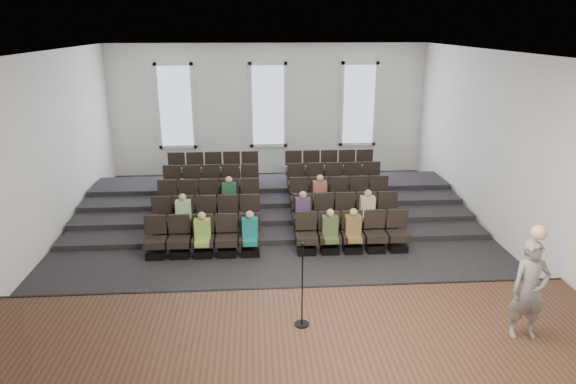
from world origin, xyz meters
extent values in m
plane|color=black|center=(0.00, 0.00, 0.00)|extent=(14.00, 14.00, 0.00)
cube|color=white|center=(0.00, 0.00, 5.01)|extent=(12.00, 14.00, 0.02)
cube|color=white|center=(0.00, 7.02, 2.50)|extent=(12.00, 0.04, 5.00)
cube|color=white|center=(0.00, -7.02, 2.50)|extent=(12.00, 0.04, 5.00)
cube|color=white|center=(-6.02, 0.00, 2.50)|extent=(0.04, 14.00, 5.00)
cube|color=white|center=(6.02, 0.00, 2.50)|extent=(0.04, 14.00, 5.00)
cube|color=#42291C|center=(0.00, -5.10, 0.25)|extent=(11.80, 3.60, 0.50)
cube|color=black|center=(0.00, -3.33, 0.25)|extent=(11.80, 0.06, 0.52)
cube|color=black|center=(0.00, 2.33, 0.07)|extent=(11.80, 4.80, 0.15)
cube|color=black|center=(0.00, 2.85, 0.15)|extent=(11.80, 3.75, 0.30)
cube|color=black|center=(0.00, 3.38, 0.22)|extent=(11.80, 2.70, 0.45)
cube|color=black|center=(0.00, 3.90, 0.30)|extent=(11.80, 1.65, 0.60)
cube|color=black|center=(-3.13, -0.60, 0.10)|extent=(0.47, 0.43, 0.20)
cube|color=black|center=(-3.13, -0.60, 0.41)|extent=(0.55, 0.50, 0.19)
cube|color=black|center=(-3.13, -0.39, 0.82)|extent=(0.55, 0.08, 0.50)
cube|color=black|center=(-2.53, -0.60, 0.10)|extent=(0.47, 0.43, 0.20)
cube|color=black|center=(-2.53, -0.60, 0.41)|extent=(0.55, 0.50, 0.19)
cube|color=black|center=(-2.53, -0.39, 0.82)|extent=(0.55, 0.08, 0.50)
cube|color=black|center=(-1.93, -0.60, 0.10)|extent=(0.47, 0.43, 0.20)
cube|color=black|center=(-1.93, -0.60, 0.41)|extent=(0.55, 0.50, 0.19)
cube|color=black|center=(-1.93, -0.39, 0.82)|extent=(0.55, 0.08, 0.50)
cube|color=black|center=(-1.33, -0.60, 0.10)|extent=(0.47, 0.43, 0.20)
cube|color=black|center=(-1.33, -0.60, 0.41)|extent=(0.55, 0.50, 0.19)
cube|color=black|center=(-1.33, -0.39, 0.82)|extent=(0.55, 0.08, 0.50)
cube|color=black|center=(-0.73, -0.60, 0.10)|extent=(0.47, 0.43, 0.20)
cube|color=black|center=(-0.73, -0.60, 0.41)|extent=(0.55, 0.50, 0.19)
cube|color=black|center=(-0.73, -0.39, 0.82)|extent=(0.55, 0.08, 0.50)
cube|color=black|center=(0.73, -0.60, 0.10)|extent=(0.47, 0.43, 0.20)
cube|color=black|center=(0.73, -0.60, 0.41)|extent=(0.55, 0.50, 0.19)
cube|color=black|center=(0.73, -0.39, 0.82)|extent=(0.55, 0.08, 0.50)
cube|color=black|center=(1.33, -0.60, 0.10)|extent=(0.47, 0.43, 0.20)
cube|color=black|center=(1.33, -0.60, 0.41)|extent=(0.55, 0.50, 0.19)
cube|color=black|center=(1.33, -0.39, 0.82)|extent=(0.55, 0.08, 0.50)
cube|color=black|center=(1.93, -0.60, 0.10)|extent=(0.47, 0.43, 0.20)
cube|color=black|center=(1.93, -0.60, 0.41)|extent=(0.55, 0.50, 0.19)
cube|color=black|center=(1.93, -0.39, 0.82)|extent=(0.55, 0.08, 0.50)
cube|color=black|center=(2.53, -0.60, 0.10)|extent=(0.47, 0.43, 0.20)
cube|color=black|center=(2.53, -0.60, 0.41)|extent=(0.55, 0.50, 0.19)
cube|color=black|center=(2.53, -0.39, 0.82)|extent=(0.55, 0.08, 0.50)
cube|color=black|center=(3.13, -0.60, 0.10)|extent=(0.47, 0.43, 0.20)
cube|color=black|center=(3.13, -0.60, 0.41)|extent=(0.55, 0.50, 0.19)
cube|color=black|center=(3.13, -0.39, 0.82)|extent=(0.55, 0.08, 0.50)
cube|color=black|center=(-3.13, 0.45, 0.25)|extent=(0.47, 0.43, 0.20)
cube|color=black|center=(-3.13, 0.45, 0.56)|extent=(0.55, 0.50, 0.19)
cube|color=black|center=(-3.13, 0.66, 0.97)|extent=(0.55, 0.08, 0.50)
cube|color=black|center=(-2.53, 0.45, 0.25)|extent=(0.47, 0.43, 0.20)
cube|color=black|center=(-2.53, 0.45, 0.56)|extent=(0.55, 0.50, 0.19)
cube|color=black|center=(-2.53, 0.66, 0.97)|extent=(0.55, 0.08, 0.50)
cube|color=black|center=(-1.93, 0.45, 0.25)|extent=(0.47, 0.43, 0.20)
cube|color=black|center=(-1.93, 0.45, 0.56)|extent=(0.55, 0.50, 0.19)
cube|color=black|center=(-1.93, 0.66, 0.97)|extent=(0.55, 0.08, 0.50)
cube|color=black|center=(-1.33, 0.45, 0.25)|extent=(0.47, 0.43, 0.20)
cube|color=black|center=(-1.33, 0.45, 0.56)|extent=(0.55, 0.50, 0.19)
cube|color=black|center=(-1.33, 0.66, 0.97)|extent=(0.55, 0.08, 0.50)
cube|color=black|center=(-0.73, 0.45, 0.25)|extent=(0.47, 0.43, 0.20)
cube|color=black|center=(-0.73, 0.45, 0.56)|extent=(0.55, 0.50, 0.19)
cube|color=black|center=(-0.73, 0.66, 0.97)|extent=(0.55, 0.08, 0.50)
cube|color=black|center=(0.73, 0.45, 0.25)|extent=(0.47, 0.43, 0.20)
cube|color=black|center=(0.73, 0.45, 0.56)|extent=(0.55, 0.50, 0.19)
cube|color=black|center=(0.73, 0.66, 0.97)|extent=(0.55, 0.08, 0.50)
cube|color=black|center=(1.33, 0.45, 0.25)|extent=(0.47, 0.43, 0.20)
cube|color=black|center=(1.33, 0.45, 0.56)|extent=(0.55, 0.50, 0.19)
cube|color=black|center=(1.33, 0.66, 0.97)|extent=(0.55, 0.08, 0.50)
cube|color=black|center=(1.93, 0.45, 0.25)|extent=(0.47, 0.43, 0.20)
cube|color=black|center=(1.93, 0.45, 0.56)|extent=(0.55, 0.50, 0.19)
cube|color=black|center=(1.93, 0.66, 0.97)|extent=(0.55, 0.08, 0.50)
cube|color=black|center=(2.53, 0.45, 0.25)|extent=(0.47, 0.43, 0.20)
cube|color=black|center=(2.53, 0.45, 0.56)|extent=(0.55, 0.50, 0.19)
cube|color=black|center=(2.53, 0.66, 0.97)|extent=(0.55, 0.08, 0.50)
cube|color=black|center=(3.13, 0.45, 0.25)|extent=(0.47, 0.43, 0.20)
cube|color=black|center=(3.13, 0.45, 0.56)|extent=(0.55, 0.50, 0.19)
cube|color=black|center=(3.13, 0.66, 0.97)|extent=(0.55, 0.08, 0.50)
cube|color=black|center=(-3.13, 1.50, 0.40)|extent=(0.47, 0.42, 0.20)
cube|color=black|center=(-3.13, 1.50, 0.71)|extent=(0.55, 0.50, 0.19)
cube|color=black|center=(-3.13, 1.71, 1.12)|extent=(0.55, 0.08, 0.50)
cube|color=black|center=(-2.53, 1.50, 0.40)|extent=(0.47, 0.42, 0.20)
cube|color=black|center=(-2.53, 1.50, 0.71)|extent=(0.55, 0.50, 0.19)
cube|color=black|center=(-2.53, 1.71, 1.12)|extent=(0.55, 0.08, 0.50)
cube|color=black|center=(-1.93, 1.50, 0.40)|extent=(0.47, 0.42, 0.20)
cube|color=black|center=(-1.93, 1.50, 0.71)|extent=(0.55, 0.50, 0.19)
cube|color=black|center=(-1.93, 1.71, 1.12)|extent=(0.55, 0.08, 0.50)
cube|color=black|center=(-1.33, 1.50, 0.40)|extent=(0.47, 0.42, 0.20)
cube|color=black|center=(-1.33, 1.50, 0.71)|extent=(0.55, 0.50, 0.19)
cube|color=black|center=(-1.33, 1.71, 1.12)|extent=(0.55, 0.08, 0.50)
cube|color=black|center=(-0.73, 1.50, 0.40)|extent=(0.47, 0.42, 0.20)
cube|color=black|center=(-0.73, 1.50, 0.71)|extent=(0.55, 0.50, 0.19)
cube|color=black|center=(-0.73, 1.71, 1.12)|extent=(0.55, 0.08, 0.50)
cube|color=black|center=(0.73, 1.50, 0.40)|extent=(0.47, 0.42, 0.20)
cube|color=black|center=(0.73, 1.50, 0.71)|extent=(0.55, 0.50, 0.19)
cube|color=black|center=(0.73, 1.71, 1.12)|extent=(0.55, 0.08, 0.50)
cube|color=black|center=(1.33, 1.50, 0.40)|extent=(0.47, 0.42, 0.20)
cube|color=black|center=(1.33, 1.50, 0.71)|extent=(0.55, 0.50, 0.19)
cube|color=black|center=(1.33, 1.71, 1.12)|extent=(0.55, 0.08, 0.50)
cube|color=black|center=(1.93, 1.50, 0.40)|extent=(0.47, 0.42, 0.20)
cube|color=black|center=(1.93, 1.50, 0.71)|extent=(0.55, 0.50, 0.19)
cube|color=black|center=(1.93, 1.71, 1.12)|extent=(0.55, 0.08, 0.50)
cube|color=black|center=(2.53, 1.50, 0.40)|extent=(0.47, 0.42, 0.20)
cube|color=black|center=(2.53, 1.50, 0.71)|extent=(0.55, 0.50, 0.19)
cube|color=black|center=(2.53, 1.71, 1.12)|extent=(0.55, 0.08, 0.50)
cube|color=black|center=(3.13, 1.50, 0.40)|extent=(0.47, 0.42, 0.20)
cube|color=black|center=(3.13, 1.50, 0.71)|extent=(0.55, 0.50, 0.19)
cube|color=black|center=(3.13, 1.71, 1.12)|extent=(0.55, 0.08, 0.50)
cube|color=black|center=(-3.13, 2.55, 0.55)|extent=(0.47, 0.42, 0.20)
cube|color=black|center=(-3.13, 2.55, 0.86)|extent=(0.55, 0.50, 0.19)
cube|color=black|center=(-3.13, 2.76, 1.27)|extent=(0.55, 0.08, 0.50)
cube|color=black|center=(-2.53, 2.55, 0.55)|extent=(0.47, 0.42, 0.20)
cube|color=black|center=(-2.53, 2.55, 0.86)|extent=(0.55, 0.50, 0.19)
cube|color=black|center=(-2.53, 2.76, 1.27)|extent=(0.55, 0.08, 0.50)
cube|color=black|center=(-1.93, 2.55, 0.55)|extent=(0.47, 0.42, 0.20)
cube|color=black|center=(-1.93, 2.55, 0.86)|extent=(0.55, 0.50, 0.19)
cube|color=black|center=(-1.93, 2.76, 1.27)|extent=(0.55, 0.08, 0.50)
cube|color=black|center=(-1.33, 2.55, 0.55)|extent=(0.47, 0.42, 0.20)
cube|color=black|center=(-1.33, 2.55, 0.86)|extent=(0.55, 0.50, 0.19)
cube|color=black|center=(-1.33, 2.76, 1.27)|extent=(0.55, 0.08, 0.50)
cube|color=black|center=(-0.73, 2.55, 0.55)|extent=(0.47, 0.42, 0.20)
cube|color=black|center=(-0.73, 2.55, 0.86)|extent=(0.55, 0.50, 0.19)
cube|color=black|center=(-0.73, 2.76, 1.27)|extent=(0.55, 0.08, 0.50)
cube|color=black|center=(0.73, 2.55, 0.55)|extent=(0.47, 0.42, 0.20)
cube|color=black|center=(0.73, 2.55, 0.86)|extent=(0.55, 0.50, 0.19)
cube|color=black|center=(0.73, 2.76, 1.27)|extent=(0.55, 0.08, 0.50)
cube|color=black|center=(1.33, 2.55, 0.55)|extent=(0.47, 0.42, 0.20)
cube|color=black|center=(1.33, 2.55, 0.86)|extent=(0.55, 0.50, 0.19)
cube|color=black|center=(1.33, 2.76, 1.27)|extent=(0.55, 0.08, 0.50)
cube|color=black|center=(1.93, 2.55, 0.55)|extent=(0.47, 0.42, 0.20)
cube|color=black|center=(1.93, 2.55, 0.86)|extent=(0.55, 0.50, 0.19)
cube|color=black|center=(1.93, 2.76, 1.27)|extent=(0.55, 0.08, 0.50)
cube|color=black|center=(2.53, 2.55, 0.55)|extent=(0.47, 0.42, 0.20)
cube|color=black|center=(2.53, 2.55, 0.86)|extent=(0.55, 0.50, 0.19)
cube|color=black|center=(2.53, 2.76, 1.27)|extent=(0.55, 0.08, 0.50)
cube|color=black|center=(3.13, 2.55, 0.55)|extent=(0.47, 0.42, 0.20)
cube|color=black|center=(3.13, 2.55, 0.86)|extent=(0.55, 0.50, 0.19)
cube|color=black|center=(3.13, 2.76, 1.27)|extent=(0.55, 0.08, 0.50)
cube|color=black|center=(-3.13, 3.60, 0.70)|extent=(0.47, 0.42, 0.20)
cube|color=black|center=(-3.13, 3.60, 1.01)|extent=(0.55, 0.50, 0.19)
cube|color=black|center=(-3.13, 3.81, 1.42)|extent=(0.55, 0.08, 0.50)
cube|color=black|center=(-2.53, 3.60, 0.70)|extent=(0.47, 0.42, 0.20)
cube|color=black|center=(-2.53, 3.60, 1.01)|extent=(0.55, 0.50, 0.19)
cube|color=black|center=(-2.53, 3.81, 1.42)|extent=(0.55, 0.08, 0.50)
cube|color=black|center=(-1.93, 3.60, 0.70)|extent=(0.47, 0.42, 0.20)
cube|color=black|center=(-1.93, 3.60, 1.01)|extent=(0.55, 0.50, 0.19)
cube|color=black|center=(-1.93, 3.81, 1.42)|extent=(0.55, 0.08, 0.50)
cube|color=black|center=(-1.33, 3.60, 0.70)|extent=(0.47, 0.42, 0.20)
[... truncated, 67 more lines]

